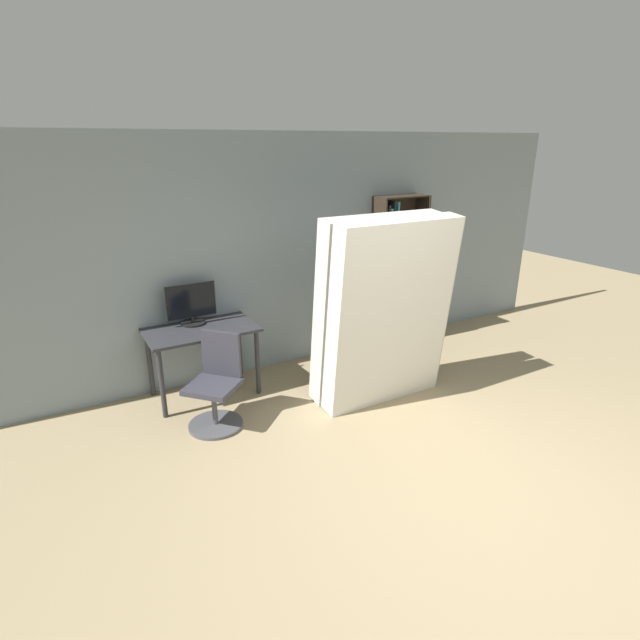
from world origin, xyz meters
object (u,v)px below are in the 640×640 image
at_px(monitor, 191,304).
at_px(bookshelf, 391,276).
at_px(mattress_far, 375,307).
at_px(office_chair, 216,390).
at_px(mattress_near, 391,315).

height_order(monitor, bookshelf, bookshelf).
bearing_deg(bookshelf, monitor, -179.49).
relative_size(bookshelf, mattress_far, 1.01).
distance_m(office_chair, mattress_far, 1.81).
height_order(bookshelf, mattress_near, bookshelf).
height_order(mattress_near, mattress_far, same).
distance_m(bookshelf, mattress_near, 1.65).
xyz_separation_m(bookshelf, mattress_far, (-1.00, -1.04, 0.03)).
distance_m(monitor, bookshelf, 2.64).
xyz_separation_m(monitor, mattress_far, (1.64, -1.02, -0.02)).
height_order(monitor, mattress_far, mattress_far).
distance_m(monitor, mattress_far, 1.93).
height_order(office_chair, mattress_near, mattress_near).
bearing_deg(mattress_near, bookshelf, 52.52).
xyz_separation_m(office_chair, bookshelf, (2.70, 0.85, 0.58)).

